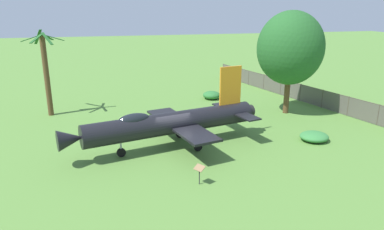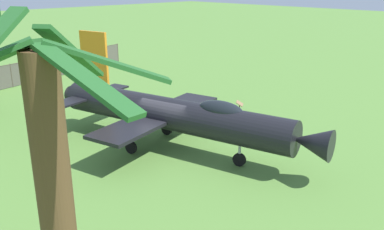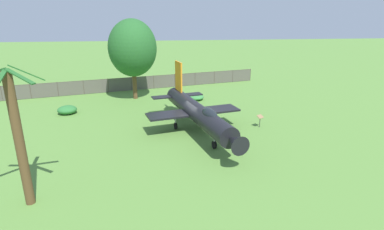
{
  "view_description": "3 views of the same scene",
  "coord_description": "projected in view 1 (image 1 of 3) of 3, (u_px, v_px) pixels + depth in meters",
  "views": [
    {
      "loc": [
        4.45,
        23.43,
        9.71
      ],
      "look_at": [
        -1.23,
        0.77,
        2.53
      ],
      "focal_mm": 33.43,
      "sensor_mm": 36.0,
      "label": 1
    },
    {
      "loc": [
        14.2,
        -12.57,
        8.01
      ],
      "look_at": [
        0.49,
        1.03,
        1.62
      ],
      "focal_mm": 38.64,
      "sensor_mm": 36.0,
      "label": 2
    },
    {
      "loc": [
        24.71,
        -3.54,
        9.72
      ],
      "look_at": [
        0.91,
        -0.49,
        1.85
      ],
      "focal_mm": 28.65,
      "sensor_mm": 36.0,
      "label": 3
    }
  ],
  "objects": [
    {
      "name": "ground_plane",
      "position": [
        173.0,
        147.0,
        25.61
      ],
      "size": [
        200.0,
        200.0,
        0.0
      ],
      "primitive_type": "plane",
      "color": "#568438"
    },
    {
      "name": "palm_tree",
      "position": [
        46.0,
        73.0,
        31.94
      ],
      "size": [
        3.57,
        3.7,
        7.72
      ],
      "color": "brown",
      "rests_on": "ground_plane"
    },
    {
      "name": "perimeter_fence",
      "position": [
        322.0,
        98.0,
        35.11
      ],
      "size": [
        8.52,
        35.66,
        1.84
      ],
      "rotation": [
        0.0,
        0.0,
        4.95
      ],
      "color": "#4C4238",
      "rests_on": "ground_plane"
    },
    {
      "name": "info_plaque",
      "position": [
        199.0,
        170.0,
        20.01
      ],
      "size": [
        0.66,
        0.72,
        1.14
      ],
      "color": "#333333",
      "rests_on": "ground_plane"
    },
    {
      "name": "shrub_by_tree",
      "position": [
        212.0,
        95.0,
        38.61
      ],
      "size": [
        1.86,
        1.93,
        0.85
      ],
      "color": "#2D7033",
      "rests_on": "ground_plane"
    },
    {
      "name": "shade_tree",
      "position": [
        290.0,
        48.0,
        32.0
      ],
      "size": [
        6.08,
        5.58,
        9.35
      ],
      "color": "brown",
      "rests_on": "ground_plane"
    },
    {
      "name": "shrub_near_fence",
      "position": [
        314.0,
        136.0,
        26.68
      ],
      "size": [
        2.15,
        2.01,
        0.67
      ],
      "color": "#387F3D",
      "rests_on": "ground_plane"
    },
    {
      "name": "display_jet",
      "position": [
        168.0,
        123.0,
        24.91
      ],
      "size": [
        14.4,
        8.45,
        5.44
      ],
      "rotation": [
        0.0,
        0.0,
        0.23
      ],
      "color": "black",
      "rests_on": "ground_plane"
    }
  ]
}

